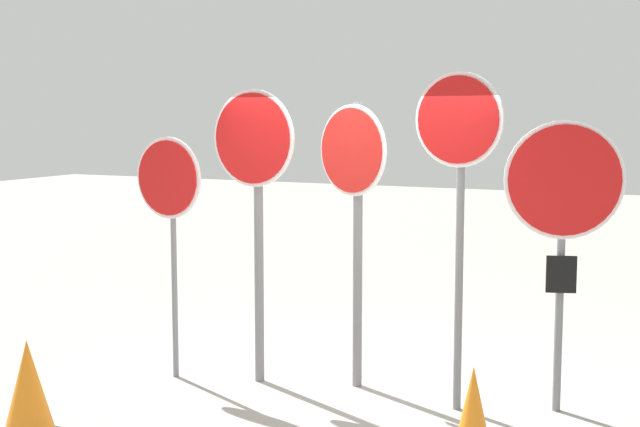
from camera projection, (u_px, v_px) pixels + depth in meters
name	position (u px, v px, depth m)	size (l,w,h in m)	color
ground_plane	(354.00, 395.00, 7.52)	(40.00, 40.00, 0.00)	gray
stop_sign_0	(169.00, 195.00, 7.81)	(0.72, 0.14, 2.16)	slate
stop_sign_1	(255.00, 174.00, 7.66)	(0.83, 0.18, 2.57)	slate
stop_sign_2	(354.00, 187.00, 7.54)	(0.72, 0.33, 2.46)	slate
stop_sign_3	(459.00, 161.00, 6.90)	(0.73, 0.17, 2.69)	slate
stop_sign_4	(563.00, 201.00, 6.88)	(0.88, 0.31, 2.31)	slate
traffic_cone_0	(473.00, 413.00, 6.09)	(0.34, 0.34, 0.66)	black
traffic_cone_1	(28.00, 390.00, 6.49)	(0.46, 0.46, 0.73)	black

